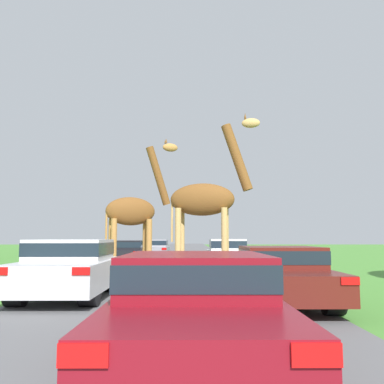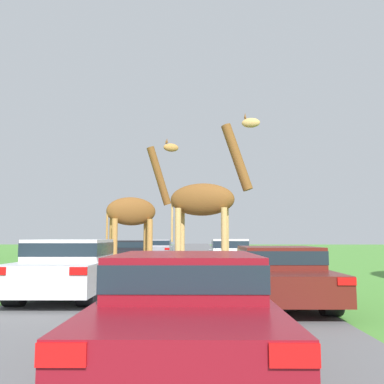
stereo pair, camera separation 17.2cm
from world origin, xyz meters
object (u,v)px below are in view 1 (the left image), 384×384
object	(u,v)px
giraffe_near_road	(207,202)
car_lead_maroon	(195,307)
car_rear_follower	(70,267)
giraffe_companion	(134,215)
car_queue_left	(129,251)
car_far_ahead	(227,252)
car_queue_right	(156,249)
car_verge_right	(280,273)

from	to	relation	value
giraffe_near_road	car_lead_maroon	distance (m)	7.87
car_rear_follower	giraffe_companion	bearing A→B (deg)	74.89
car_lead_maroon	car_queue_left	bearing A→B (deg)	100.88
car_far_ahead	car_queue_left	bearing A→B (deg)	154.45
car_lead_maroon	car_far_ahead	size ratio (longest dim) A/B	1.07
car_queue_right	car_rear_follower	size ratio (longest dim) A/B	1.05
giraffe_companion	car_lead_maroon	distance (m)	9.54
car_lead_maroon	car_far_ahead	bearing A→B (deg)	83.35
car_queue_left	car_far_ahead	distance (m)	5.69
giraffe_near_road	car_rear_follower	bearing A→B (deg)	-48.22
giraffe_near_road	car_far_ahead	bearing A→B (deg)	178.71
giraffe_near_road	car_far_ahead	world-z (taller)	giraffe_near_road
giraffe_companion	car_lead_maroon	bearing A→B (deg)	-8.08
car_far_ahead	car_verge_right	size ratio (longest dim) A/B	0.96
car_queue_right	giraffe_companion	bearing A→B (deg)	-88.37
car_far_ahead	car_verge_right	xyz separation A→B (m)	(0.20, -10.65, -0.05)
giraffe_near_road	car_verge_right	bearing A→B (deg)	33.92
car_far_ahead	car_verge_right	distance (m)	10.65
car_queue_right	car_far_ahead	xyz separation A→B (m)	(4.12, -7.89, 0.04)
car_queue_right	car_verge_right	distance (m)	19.03
car_queue_right	car_verge_right	size ratio (longest dim) A/B	1.02
giraffe_near_road	car_queue_left	size ratio (longest dim) A/B	1.18
giraffe_near_road	car_queue_left	xyz separation A→B (m)	(-3.83, 9.91, -1.84)
car_queue_right	car_far_ahead	bearing A→B (deg)	-62.43
giraffe_near_road	car_far_ahead	size ratio (longest dim) A/B	1.31
car_queue_left	car_verge_right	bearing A→B (deg)	-67.86
giraffe_near_road	car_queue_right	bearing A→B (deg)	-160.97
giraffe_near_road	car_verge_right	xyz separation A→B (m)	(1.51, -3.19, -1.85)
car_rear_follower	car_lead_maroon	bearing A→B (deg)	-60.98
giraffe_near_road	car_queue_right	size ratio (longest dim) A/B	1.23
car_queue_right	car_far_ahead	distance (m)	8.90
giraffe_companion	car_verge_right	distance (m)	6.35
car_verge_right	car_rear_follower	distance (m)	5.04
car_lead_maroon	car_queue_right	size ratio (longest dim) A/B	1.01
giraffe_near_road	car_queue_right	xyz separation A→B (m)	(-2.81, 15.34, -1.84)
giraffe_near_road	car_queue_right	distance (m)	15.71
car_rear_follower	car_far_ahead	bearing A→B (deg)	63.91
giraffe_companion	car_queue_right	xyz separation A→B (m)	(-0.39, 13.78, -1.53)
car_rear_follower	giraffe_near_road	bearing A→B (deg)	33.12
car_lead_maroon	car_rear_follower	xyz separation A→B (m)	(-2.99, 5.40, 0.05)
giraffe_companion	giraffe_near_road	bearing A→B (deg)	36.95
car_lead_maroon	car_verge_right	world-z (taller)	car_lead_maroon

